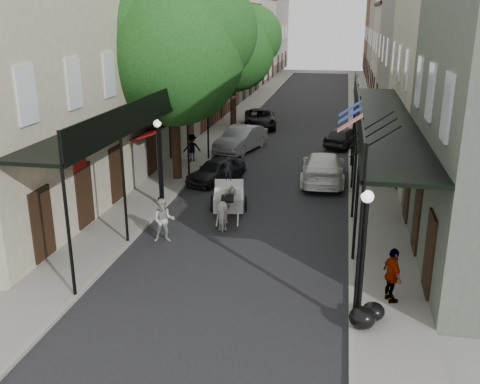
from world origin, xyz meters
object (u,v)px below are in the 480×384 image
at_px(tree_near, 182,47).
at_px(pedestrian_sidewalk_left, 192,148).
at_px(carriage, 229,185).
at_px(pedestrian_walking, 164,220).
at_px(car_left_far, 260,119).
at_px(tree_far, 238,46).
at_px(car_left_near, 216,170).
at_px(car_right_far, 345,136).
at_px(car_left_mid, 241,139).
at_px(car_right_near, 323,168).
at_px(pedestrian_sidewalk_right, 392,275).
at_px(lamppost_right_far, 354,118).
at_px(lamppost_left, 159,161).
at_px(lamppost_right_near, 363,257).
at_px(horse, 227,209).

relative_size(tree_near, pedestrian_sidewalk_left, 6.29).
distance_m(carriage, pedestrian_sidewalk_left, 7.55).
height_order(pedestrian_walking, car_left_far, pedestrian_walking).
xyz_separation_m(tree_far, car_left_near, (1.65, -14.12, -5.23)).
xyz_separation_m(carriage, car_right_far, (4.83, 12.37, -0.30)).
distance_m(tree_near, car_left_mid, 8.72).
bearing_deg(car_left_far, car_right_near, -78.39).
distance_m(pedestrian_sidewalk_right, car_right_near, 11.96).
bearing_deg(car_right_far, pedestrian_sidewalk_left, 56.44).
distance_m(tree_near, tree_far, 14.02).
bearing_deg(lamppost_right_far, carriage, -115.13).
xyz_separation_m(lamppost_right_far, car_left_far, (-6.70, 6.00, -1.38)).
xyz_separation_m(tree_far, pedestrian_sidewalk_right, (9.27, -24.82, -4.90)).
height_order(tree_far, pedestrian_walking, tree_far).
xyz_separation_m(pedestrian_sidewalk_left, car_left_far, (2.17, 10.70, -0.21)).
bearing_deg(car_right_far, tree_far, -11.26).
relative_size(lamppost_right_far, carriage, 1.50).
bearing_deg(car_right_near, car_left_mid, -47.61).
xyz_separation_m(tree_far, car_right_far, (7.85, -5.18, -5.18)).
distance_m(tree_near, pedestrian_sidewalk_right, 15.27).
height_order(car_left_mid, car_left_far, car_left_mid).
bearing_deg(pedestrian_walking, car_right_far, 51.36).
bearing_deg(car_left_far, carriage, -95.79).
bearing_deg(lamppost_left, carriage, 12.41).
distance_m(lamppost_left, car_left_near, 4.56).
xyz_separation_m(car_left_near, car_right_far, (6.20, 8.95, 0.05)).
relative_size(carriage, car_left_mid, 0.53).
relative_size(lamppost_right_near, car_right_near, 0.72).
bearing_deg(car_left_mid, car_left_near, -74.83).
distance_m(car_right_near, car_right_far, 7.99).
height_order(pedestrian_sidewalk_right, car_right_far, pedestrian_sidewalk_right).
distance_m(horse, car_right_near, 7.52).
relative_size(car_right_near, car_right_far, 1.33).
relative_size(lamppost_right_near, pedestrian_walking, 2.26).
relative_size(car_left_far, car_right_near, 0.94).
bearing_deg(car_right_near, car_left_near, 9.94).
relative_size(horse, pedestrian_sidewalk_right, 1.08).
bearing_deg(car_right_far, car_left_near, 77.44).
height_order(pedestrian_sidewalk_left, car_left_mid, pedestrian_sidewalk_left).
xyz_separation_m(pedestrian_sidewalk_right, car_right_far, (-1.42, 19.65, -0.28)).
bearing_deg(carriage, pedestrian_sidewalk_left, 107.34).
height_order(tree_far, car_left_mid, tree_far).
xyz_separation_m(tree_far, lamppost_left, (0.15, -18.18, -3.79)).
relative_size(lamppost_left, lamppost_right_far, 1.00).
distance_m(horse, pedestrian_sidewalk_left, 9.77).
distance_m(pedestrian_walking, car_right_far, 17.71).
bearing_deg(car_right_far, lamppost_right_far, 138.73).
relative_size(lamppost_right_far, pedestrian_walking, 2.26).
xyz_separation_m(carriage, car_left_near, (-1.37, 3.42, -0.35)).
distance_m(tree_far, pedestrian_walking, 22.32).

